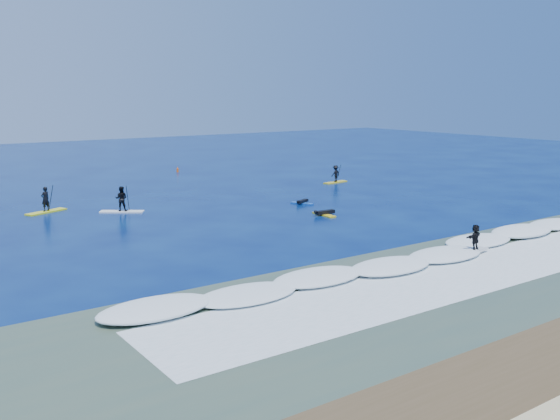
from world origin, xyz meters
TOP-DOWN VIEW (x-y plane):
  - ground at (0.00, 0.00)m, footprint 160.00×160.00m
  - shallow_water at (0.00, -14.00)m, footprint 90.00×13.00m
  - breaking_wave at (0.00, -10.00)m, footprint 40.00×6.00m
  - whitewater at (0.00, -13.00)m, footprint 34.00×5.00m
  - sup_paddler_left at (-12.75, 14.53)m, footprint 3.16×1.91m
  - sup_paddler_center at (-8.24, 11.43)m, footprint 3.01×2.45m
  - sup_paddler_right at (14.05, 13.89)m, footprint 2.82×1.10m
  - prone_paddler_near at (3.01, 2.08)m, footprint 1.71×2.17m
  - prone_paddler_far at (4.48, 6.59)m, footprint 1.43×1.90m
  - wave_surfer at (2.77, -10.95)m, footprint 2.15×0.90m
  - marker_buoy at (5.22, 29.87)m, footprint 0.25×0.25m

SIDE VIEW (x-z plane):
  - ground at x=0.00m, z-range 0.00..0.00m
  - breaking_wave at x=0.00m, z-range -0.15..0.15m
  - whitewater at x=0.00m, z-range -0.01..0.01m
  - shallow_water at x=0.00m, z-range 0.00..0.01m
  - prone_paddler_far at x=4.48m, z-range -0.06..0.33m
  - prone_paddler_near at x=3.01m, z-range -0.07..0.38m
  - marker_buoy at x=5.22m, z-range -0.04..0.55m
  - sup_paddler_left at x=-12.75m, z-range -0.41..1.77m
  - sup_paddler_right at x=14.05m, z-range -0.21..1.72m
  - sup_paddler_center at x=-8.24m, z-range -0.28..1.92m
  - wave_surfer at x=2.77m, z-range 0.09..1.60m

